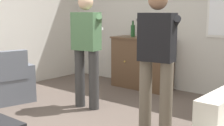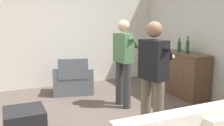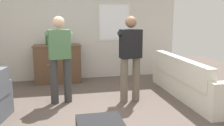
{
  "view_description": "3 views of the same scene",
  "coord_description": "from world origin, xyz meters",
  "px_view_note": "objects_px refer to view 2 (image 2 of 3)",
  "views": [
    {
      "loc": [
        2.62,
        -2.49,
        1.46
      ],
      "look_at": [
        0.31,
        0.28,
        0.85
      ],
      "focal_mm": 50.0,
      "sensor_mm": 36.0,
      "label": 1
    },
    {
      "loc": [
        3.6,
        -1.36,
        1.75
      ],
      "look_at": [
        0.15,
        0.2,
        1.03
      ],
      "focal_mm": 40.0,
      "sensor_mm": 36.0,
      "label": 2
    },
    {
      "loc": [
        -0.61,
        -4.02,
        1.72
      ],
      "look_at": [
        0.3,
        0.17,
        0.87
      ],
      "focal_mm": 40.0,
      "sensor_mm": 36.0,
      "label": 3
    }
  ],
  "objects_px": {
    "sideboard_cabinet": "(184,74)",
    "bottle_wine_green": "(188,48)",
    "armchair": "(73,81)",
    "person_standing_right": "(153,75)",
    "ottoman": "(25,122)",
    "person_standing_left": "(124,59)",
    "bottle_spirits_clear": "(179,46)",
    "bottle_liquor_amber": "(187,47)"
  },
  "relations": [
    {
      "from": "bottle_wine_green",
      "to": "bottle_liquor_amber",
      "type": "bearing_deg",
      "value": -42.63
    },
    {
      "from": "bottle_liquor_amber",
      "to": "ottoman",
      "type": "relative_size",
      "value": 0.64
    },
    {
      "from": "bottle_liquor_amber",
      "to": "person_standing_right",
      "type": "distance_m",
      "value": 2.12
    },
    {
      "from": "person_standing_left",
      "to": "person_standing_right",
      "type": "xyz_separation_m",
      "value": [
        1.34,
        -0.21,
        0.0
      ]
    },
    {
      "from": "bottle_wine_green",
      "to": "ottoman",
      "type": "xyz_separation_m",
      "value": [
        0.5,
        -3.46,
        -0.87
      ]
    },
    {
      "from": "bottle_wine_green",
      "to": "bottle_liquor_amber",
      "type": "height_order",
      "value": "bottle_liquor_amber"
    },
    {
      "from": "bottle_wine_green",
      "to": "person_standing_right",
      "type": "height_order",
      "value": "person_standing_right"
    },
    {
      "from": "sideboard_cabinet",
      "to": "bottle_wine_green",
      "type": "distance_m",
      "value": 0.58
    },
    {
      "from": "sideboard_cabinet",
      "to": "bottle_wine_green",
      "type": "height_order",
      "value": "bottle_wine_green"
    },
    {
      "from": "person_standing_left",
      "to": "person_standing_right",
      "type": "bearing_deg",
      "value": -9.09
    },
    {
      "from": "person_standing_left",
      "to": "person_standing_right",
      "type": "distance_m",
      "value": 1.35
    },
    {
      "from": "person_standing_right",
      "to": "bottle_spirits_clear",
      "type": "bearing_deg",
      "value": 132.71
    },
    {
      "from": "bottle_liquor_amber",
      "to": "ottoman",
      "type": "xyz_separation_m",
      "value": [
        0.4,
        -3.37,
        -0.92
      ]
    },
    {
      "from": "armchair",
      "to": "ottoman",
      "type": "height_order",
      "value": "armchair"
    },
    {
      "from": "person_standing_right",
      "to": "sideboard_cabinet",
      "type": "bearing_deg",
      "value": 128.72
    },
    {
      "from": "bottle_spirits_clear",
      "to": "ottoman",
      "type": "xyz_separation_m",
      "value": [
        0.74,
        -3.44,
        -0.89
      ]
    },
    {
      "from": "person_standing_left",
      "to": "person_standing_right",
      "type": "height_order",
      "value": "same"
    },
    {
      "from": "person_standing_left",
      "to": "person_standing_right",
      "type": "relative_size",
      "value": 1.0
    },
    {
      "from": "bottle_liquor_amber",
      "to": "armchair",
      "type": "bearing_deg",
      "value": -120.7
    },
    {
      "from": "sideboard_cabinet",
      "to": "person_standing_right",
      "type": "bearing_deg",
      "value": -51.28
    },
    {
      "from": "sideboard_cabinet",
      "to": "bottle_wine_green",
      "type": "relative_size",
      "value": 4.36
    },
    {
      "from": "bottle_wine_green",
      "to": "person_standing_right",
      "type": "distance_m",
      "value": 2.26
    },
    {
      "from": "sideboard_cabinet",
      "to": "bottle_spirits_clear",
      "type": "bearing_deg",
      "value": 174.3
    },
    {
      "from": "bottle_spirits_clear",
      "to": "bottle_liquor_amber",
      "type": "bearing_deg",
      "value": -10.48
    },
    {
      "from": "person_standing_right",
      "to": "ottoman",
      "type": "bearing_deg",
      "value": -117.59
    },
    {
      "from": "bottle_spirits_clear",
      "to": "person_standing_left",
      "type": "distance_m",
      "value": 1.58
    },
    {
      "from": "person_standing_right",
      "to": "armchair",
      "type": "bearing_deg",
      "value": -169.72
    },
    {
      "from": "bottle_spirits_clear",
      "to": "person_standing_left",
      "type": "bearing_deg",
      "value": -79.55
    },
    {
      "from": "ottoman",
      "to": "bottle_liquor_amber",
      "type": "bearing_deg",
      "value": 96.7
    },
    {
      "from": "bottle_wine_green",
      "to": "person_standing_right",
      "type": "xyz_separation_m",
      "value": [
        1.37,
        -1.78,
        -0.12
      ]
    },
    {
      "from": "armchair",
      "to": "sideboard_cabinet",
      "type": "xyz_separation_m",
      "value": [
        1.16,
        2.2,
        0.19
      ]
    },
    {
      "from": "sideboard_cabinet",
      "to": "ottoman",
      "type": "relative_size",
      "value": 2.01
    },
    {
      "from": "sideboard_cabinet",
      "to": "person_standing_left",
      "type": "distance_m",
      "value": 1.59
    },
    {
      "from": "armchair",
      "to": "ottoman",
      "type": "xyz_separation_m",
      "value": [
        1.68,
        -1.22,
        -0.1
      ]
    },
    {
      "from": "sideboard_cabinet",
      "to": "bottle_wine_green",
      "type": "xyz_separation_m",
      "value": [
        0.02,
        0.05,
        0.58
      ]
    },
    {
      "from": "bottle_wine_green",
      "to": "bottle_liquor_amber",
      "type": "xyz_separation_m",
      "value": [
        0.1,
        -0.09,
        0.05
      ]
    },
    {
      "from": "armchair",
      "to": "bottle_wine_green",
      "type": "relative_size",
      "value": 3.74
    },
    {
      "from": "bottle_wine_green",
      "to": "person_standing_left",
      "type": "height_order",
      "value": "person_standing_left"
    },
    {
      "from": "armchair",
      "to": "person_standing_right",
      "type": "bearing_deg",
      "value": 10.28
    },
    {
      "from": "bottle_spirits_clear",
      "to": "bottle_wine_green",
      "type": "bearing_deg",
      "value": 6.41
    },
    {
      "from": "bottle_liquor_amber",
      "to": "bottle_spirits_clear",
      "type": "height_order",
      "value": "bottle_liquor_amber"
    },
    {
      "from": "armchair",
      "to": "person_standing_right",
      "type": "relative_size",
      "value": 0.6
    }
  ]
}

